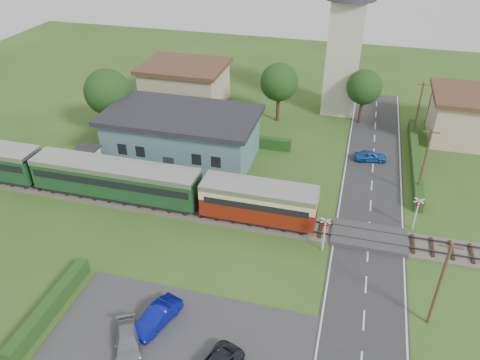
% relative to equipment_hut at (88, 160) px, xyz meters
% --- Properties ---
extents(ground, '(120.00, 120.00, 0.00)m').
position_rel_equipment_hut_xyz_m(ground, '(18.00, -5.20, -1.75)').
color(ground, '#2D4C19').
extents(railway_track, '(76.00, 3.20, 0.49)m').
position_rel_equipment_hut_xyz_m(railway_track, '(18.00, -3.20, -1.64)').
color(railway_track, '#4C443D').
rests_on(railway_track, ground).
extents(road, '(6.00, 70.00, 0.05)m').
position_rel_equipment_hut_xyz_m(road, '(28.00, -5.20, -1.72)').
color(road, '#28282B').
rests_on(road, ground).
extents(car_park, '(17.00, 9.00, 0.08)m').
position_rel_equipment_hut_xyz_m(car_park, '(16.50, -17.20, -1.71)').
color(car_park, '#333335').
rests_on(car_park, ground).
extents(crossing_deck, '(6.20, 3.40, 0.45)m').
position_rel_equipment_hut_xyz_m(crossing_deck, '(28.00, -3.20, -1.52)').
color(crossing_deck, '#333335').
rests_on(crossing_deck, ground).
extents(platform, '(30.00, 3.00, 0.45)m').
position_rel_equipment_hut_xyz_m(platform, '(8.00, 0.00, -1.52)').
color(platform, gray).
rests_on(platform, ground).
extents(equipment_hut, '(2.30, 2.30, 2.55)m').
position_rel_equipment_hut_xyz_m(equipment_hut, '(0.00, 0.00, 0.00)').
color(equipment_hut, beige).
rests_on(equipment_hut, platform).
extents(station_building, '(16.00, 9.00, 5.30)m').
position_rel_equipment_hut_xyz_m(station_building, '(8.00, 5.79, 0.95)').
color(station_building, '#476F78').
rests_on(station_building, ground).
extents(train, '(43.20, 2.90, 3.40)m').
position_rel_equipment_hut_xyz_m(train, '(1.70, -3.20, 0.43)').
color(train, '#232328').
rests_on(train, ground).
extents(church_tower, '(6.00, 6.00, 17.60)m').
position_rel_equipment_hut_xyz_m(church_tower, '(23.00, 22.80, 8.48)').
color(church_tower, beige).
rests_on(church_tower, ground).
extents(house_west, '(10.80, 8.80, 5.50)m').
position_rel_equipment_hut_xyz_m(house_west, '(3.00, 19.80, 1.04)').
color(house_west, tan).
rests_on(house_west, ground).
extents(house_east, '(8.80, 8.80, 5.50)m').
position_rel_equipment_hut_xyz_m(house_east, '(38.00, 18.80, 1.05)').
color(house_east, tan).
rests_on(house_east, ground).
extents(hedge_carpark, '(0.80, 9.00, 1.20)m').
position_rel_equipment_hut_xyz_m(hedge_carpark, '(7.00, -17.20, -1.15)').
color(hedge_carpark, '#193814').
rests_on(hedge_carpark, ground).
extents(hedge_roadside, '(0.80, 18.00, 1.20)m').
position_rel_equipment_hut_xyz_m(hedge_roadside, '(32.20, 10.80, -1.15)').
color(hedge_roadside, '#193814').
rests_on(hedge_roadside, ground).
extents(hedge_station, '(22.00, 0.80, 1.30)m').
position_rel_equipment_hut_xyz_m(hedge_station, '(8.00, 10.30, -1.10)').
color(hedge_station, '#193814').
rests_on(hedge_station, ground).
extents(tree_a, '(5.20, 5.20, 8.00)m').
position_rel_equipment_hut_xyz_m(tree_a, '(-2.00, 8.80, 3.63)').
color(tree_a, '#332316').
rests_on(tree_a, ground).
extents(tree_b, '(4.60, 4.60, 7.34)m').
position_rel_equipment_hut_xyz_m(tree_b, '(16.00, 17.80, 3.27)').
color(tree_b, '#332316').
rests_on(tree_b, ground).
extents(tree_c, '(4.20, 4.20, 6.78)m').
position_rel_equipment_hut_xyz_m(tree_c, '(26.00, 19.80, 2.91)').
color(tree_c, '#332316').
rests_on(tree_c, ground).
extents(utility_pole_b, '(1.40, 0.22, 7.00)m').
position_rel_equipment_hut_xyz_m(utility_pole_b, '(32.20, -11.20, 1.88)').
color(utility_pole_b, '#473321').
rests_on(utility_pole_b, ground).
extents(utility_pole_c, '(1.40, 0.22, 7.00)m').
position_rel_equipment_hut_xyz_m(utility_pole_c, '(32.20, 4.80, 1.88)').
color(utility_pole_c, '#473321').
rests_on(utility_pole_c, ground).
extents(utility_pole_d, '(1.40, 0.22, 7.00)m').
position_rel_equipment_hut_xyz_m(utility_pole_d, '(32.20, 16.80, 1.88)').
color(utility_pole_d, '#473321').
rests_on(utility_pole_d, ground).
extents(crossing_signal_near, '(0.84, 0.28, 3.28)m').
position_rel_equipment_hut_xyz_m(crossing_signal_near, '(24.40, -5.61, 0.39)').
color(crossing_signal_near, silver).
rests_on(crossing_signal_near, ground).
extents(crossing_signal_far, '(0.84, 0.28, 3.28)m').
position_rel_equipment_hut_xyz_m(crossing_signal_far, '(31.60, -0.81, 0.39)').
color(crossing_signal_far, silver).
rests_on(crossing_signal_far, ground).
extents(streetlamp_west, '(0.30, 0.30, 5.15)m').
position_rel_equipment_hut_xyz_m(streetlamp_west, '(-4.00, 14.80, 1.29)').
color(streetlamp_west, '#3F3F47').
rests_on(streetlamp_west, ground).
extents(streetlamp_east, '(0.30, 0.30, 5.15)m').
position_rel_equipment_hut_xyz_m(streetlamp_east, '(34.00, 21.80, 1.29)').
color(streetlamp_east, '#3F3F47').
rests_on(streetlamp_east, ground).
extents(car_on_road, '(3.59, 2.00, 1.15)m').
position_rel_equipment_hut_xyz_m(car_on_road, '(27.63, 10.31, -1.12)').
color(car_on_road, '#164C9D').
rests_on(car_on_road, road).
extents(car_park_blue, '(2.50, 4.15, 1.29)m').
position_rel_equipment_hut_xyz_m(car_park_blue, '(14.54, -16.12, -1.02)').
color(car_park_blue, '#091184').
rests_on(car_park_blue, car_park).
extents(car_park_silver, '(3.16, 4.02, 1.09)m').
position_rel_equipment_hut_xyz_m(car_park_silver, '(13.46, -18.39, -1.12)').
color(car_park_silver, gray).
rests_on(car_park_silver, car_park).
extents(pedestrian_near, '(0.67, 0.45, 1.81)m').
position_rel_equipment_hut_xyz_m(pedestrian_near, '(13.77, -0.52, -0.39)').
color(pedestrian_near, gray).
rests_on(pedestrian_near, platform).
extents(pedestrian_far, '(0.62, 0.79, 1.61)m').
position_rel_equipment_hut_xyz_m(pedestrian_far, '(1.20, 0.38, -0.49)').
color(pedestrian_far, gray).
rests_on(pedestrian_far, platform).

